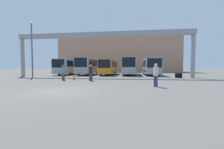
{
  "coord_description": "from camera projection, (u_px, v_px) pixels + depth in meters",
  "views": [
    {
      "loc": [
        4.96,
        -9.03,
        1.58
      ],
      "look_at": [
        1.38,
        16.15,
        0.3
      ],
      "focal_mm": 24.0,
      "sensor_mm": 36.0,
      "label": 1
    }
  ],
  "objects": [
    {
      "name": "ground_plane",
      "position": [
        56.0,
        91.0,
        9.71
      ],
      "size": [
        200.0,
        200.0,
        0.0
      ],
      "primitive_type": "plane",
      "color": "#514F4C"
    },
    {
      "name": "building_backdrop",
      "position": [
        119.0,
        55.0,
        51.89
      ],
      "size": [
        38.68,
        12.0,
        11.58
      ],
      "color": "tan",
      "rests_on": "ground"
    },
    {
      "name": "overhead_gantry",
      "position": [
        101.0,
        40.0,
        22.95
      ],
      "size": [
        27.3,
        0.8,
        6.9
      ],
      "color": "gray",
      "rests_on": "ground"
    },
    {
      "name": "bus_slot_0",
      "position": [
        72.0,
        66.0,
        32.7
      ],
      "size": [
        2.63,
        12.03,
        3.1
      ],
      "color": "#999EA5",
      "rests_on": "ground"
    },
    {
      "name": "bus_slot_1",
      "position": [
        89.0,
        65.0,
        31.12
      ],
      "size": [
        2.6,
        10.04,
        3.31
      ],
      "color": "#999EA5",
      "rests_on": "ground"
    },
    {
      "name": "bus_slot_2",
      "position": [
        109.0,
        66.0,
        30.68
      ],
      "size": [
        2.43,
        10.33,
        2.99
      ],
      "color": "orange",
      "rests_on": "ground"
    },
    {
      "name": "bus_slot_3",
      "position": [
        129.0,
        65.0,
        30.33
      ],
      "size": [
        2.49,
        10.83,
        3.32
      ],
      "color": "#999EA5",
      "rests_on": "ground"
    },
    {
      "name": "bus_slot_4",
      "position": [
        151.0,
        66.0,
        29.98
      ],
      "size": [
        2.61,
        11.3,
        3.12
      ],
      "color": "#999EA5",
      "rests_on": "ground"
    },
    {
      "name": "pedestrian_far_center",
      "position": [
        91.0,
        72.0,
        17.01
      ],
      "size": [
        0.39,
        0.39,
        1.86
      ],
      "rotation": [
        0.0,
        0.0,
        3.37
      ],
      "color": "navy",
      "rests_on": "ground"
    },
    {
      "name": "pedestrian_mid_left",
      "position": [
        156.0,
        75.0,
        11.87
      ],
      "size": [
        0.38,
        0.38,
        1.85
      ],
      "rotation": [
        0.0,
        0.0,
        5.28
      ],
      "color": "navy",
      "rests_on": "ground"
    },
    {
      "name": "pedestrian_near_left",
      "position": [
        63.0,
        72.0,
        17.79
      ],
      "size": [
        0.38,
        0.38,
        1.83
      ],
      "rotation": [
        0.0,
        0.0,
        3.72
      ],
      "color": "brown",
      "rests_on": "ground"
    },
    {
      "name": "traffic_cone",
      "position": [
        74.0,
        77.0,
        18.14
      ],
      "size": [
        0.38,
        0.38,
        0.69
      ],
      "color": "orange",
      "rests_on": "ground"
    },
    {
      "name": "tire_stack",
      "position": [
        179.0,
        75.0,
        21.83
      ],
      "size": [
        1.04,
        1.04,
        0.72
      ],
      "color": "black",
      "rests_on": "ground"
    },
    {
      "name": "lamp_post",
      "position": [
        32.0,
        47.0,
        22.79
      ],
      "size": [
        0.36,
        0.36,
        8.44
      ],
      "color": "#595B60",
      "rests_on": "ground"
    }
  ]
}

